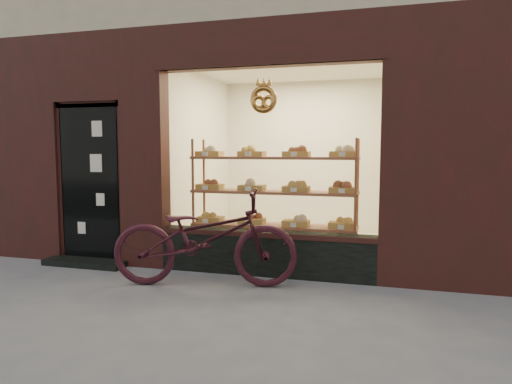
% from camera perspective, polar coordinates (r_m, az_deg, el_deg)
% --- Properties ---
extents(ground, '(90.00, 90.00, 0.00)m').
position_cam_1_polar(ground, '(4.08, -13.26, -17.35)').
color(ground, slate).
extents(display_shelf, '(2.20, 0.45, 1.70)m').
position_cam_1_polar(display_shelf, '(6.03, 2.23, -1.32)').
color(display_shelf, brown).
rests_on(display_shelf, ground).
extents(bicycle, '(2.22, 1.17, 1.11)m').
position_cam_1_polar(bicycle, '(5.26, -6.46, -5.73)').
color(bicycle, black).
rests_on(bicycle, ground).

